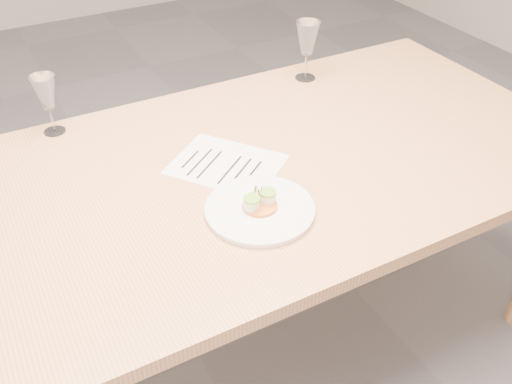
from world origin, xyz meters
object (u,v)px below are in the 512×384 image
dining_table (185,204)px  dinner_plate (260,208)px  wine_glass_2 (46,94)px  wine_glass_3 (307,39)px  recipe_sheet (226,164)px

dining_table → dinner_plate: dinner_plate is taller
wine_glass_2 → wine_glass_3: wine_glass_3 is taller
dining_table → wine_glass_3: bearing=31.4°
dining_table → wine_glass_2: wine_glass_2 is taller
dining_table → wine_glass_2: 0.54m
wine_glass_2 → wine_glass_3: size_ratio=0.90×
wine_glass_2 → dining_table: bearing=-61.2°
recipe_sheet → wine_glass_3: 0.62m
wine_glass_3 → dinner_plate: bearing=-130.8°
dining_table → wine_glass_2: (-0.24, 0.44, 0.20)m
recipe_sheet → dinner_plate: bearing=-131.9°
dining_table → recipe_sheet: size_ratio=6.43×
recipe_sheet → wine_glass_2: wine_glass_2 is taller
dining_table → dinner_plate: 0.25m
dining_table → wine_glass_2: size_ratio=13.00×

